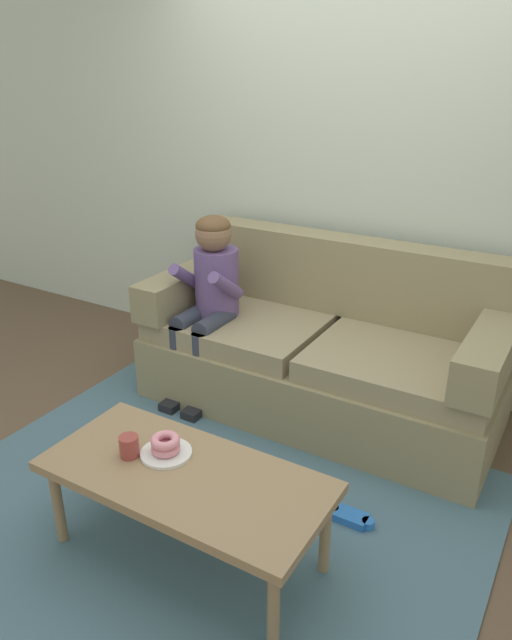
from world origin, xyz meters
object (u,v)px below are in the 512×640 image
couch (323,352)px  mug (129,446)px  person_child (209,291)px  donut (166,448)px  coffee_table (185,481)px  toy_controller (350,518)px

couch → mug: couch is taller
person_child → donut: size_ratio=9.18×
coffee_table → couch: bearing=91.7°
coffee_table → donut: donut is taller
donut → toy_controller: (0.63, 0.47, -0.43)m
person_child → donut: 1.27m
person_child → mug: bearing=-70.1°
couch → person_child: 0.75m
couch → coffee_table: couch is taller
couch → coffee_table: 1.38m
person_child → donut: bearing=-63.6°
mug → toy_controller: bearing=36.1°
coffee_table → toy_controller: size_ratio=5.09×
couch → coffee_table: (0.04, -1.38, 0.04)m
donut → mug: size_ratio=1.33×
couch → toy_controller: couch is taller
donut → person_child: bearing=116.4°
couch → person_child: (-0.65, -0.21, 0.33)m
couch → donut: size_ratio=16.72×
donut → mug: 0.15m
mug → donut: bearing=33.5°
person_child → toy_controller: bearing=-28.6°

